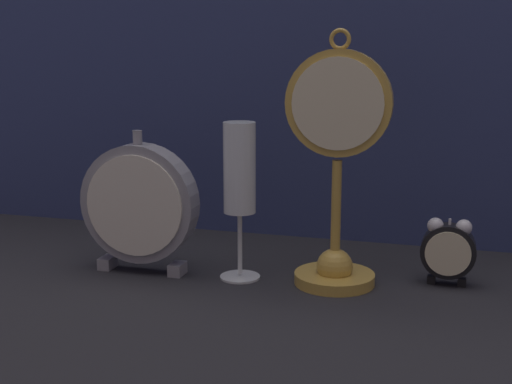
# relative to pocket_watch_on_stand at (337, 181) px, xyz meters

# --- Properties ---
(ground_plane) EXTENTS (4.00, 4.00, 0.00)m
(ground_plane) POSITION_rel_pocket_watch_on_stand_xyz_m (-0.12, -0.09, -0.15)
(ground_plane) COLOR #232328
(fabric_backdrop_drape) EXTENTS (1.69, 0.01, 0.79)m
(fabric_backdrop_drape) POSITION_rel_pocket_watch_on_stand_xyz_m (-0.12, 0.24, 0.24)
(fabric_backdrop_drape) COLOR navy
(fabric_backdrop_drape) RESTS_ON ground_plane
(pocket_watch_on_stand) EXTENTS (0.15, 0.12, 0.36)m
(pocket_watch_on_stand) POSITION_rel_pocket_watch_on_stand_xyz_m (0.00, 0.00, 0.00)
(pocket_watch_on_stand) COLOR gold
(pocket_watch_on_stand) RESTS_ON ground_plane
(alarm_clock_twin_bell) EXTENTS (0.08, 0.03, 0.10)m
(alarm_clock_twin_bell) POSITION_rel_pocket_watch_on_stand_xyz_m (0.16, 0.04, -0.10)
(alarm_clock_twin_bell) COLOR black
(alarm_clock_twin_bell) RESTS_ON ground_plane
(mantel_clock_silver) EXTENTS (0.18, 0.04, 0.22)m
(mantel_clock_silver) POSITION_rel_pocket_watch_on_stand_xyz_m (-0.29, -0.03, -0.05)
(mantel_clock_silver) COLOR gray
(mantel_clock_silver) RESTS_ON ground_plane
(champagne_flute) EXTENTS (0.06, 0.06, 0.23)m
(champagne_flute) POSITION_rel_pocket_watch_on_stand_xyz_m (-0.14, -0.01, -0.00)
(champagne_flute) COLOR silver
(champagne_flute) RESTS_ON ground_plane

